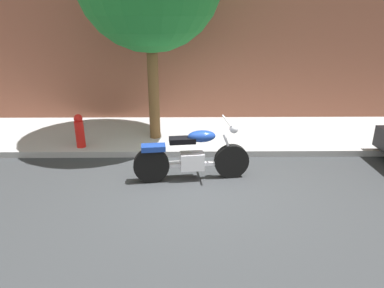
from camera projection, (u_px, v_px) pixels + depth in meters
ground_plane at (202, 185)px, 6.36m from camera, size 60.00×60.00×0.00m
sidewalk at (198, 135)px, 8.84m from camera, size 20.97×2.68×0.14m
motorcycle at (192, 157)px, 6.45m from camera, size 2.19×0.70×1.16m
fire_hydrant at (80, 134)px, 7.72m from camera, size 0.20×0.20×0.91m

